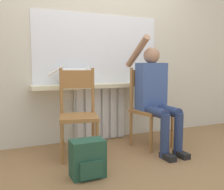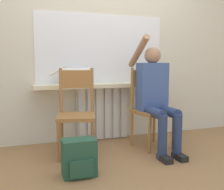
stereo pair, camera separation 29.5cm
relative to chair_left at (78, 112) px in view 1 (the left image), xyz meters
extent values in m
plane|color=olive|center=(0.45, -0.65, -0.49)|extent=(12.00, 12.00, 0.00)
cube|color=beige|center=(0.45, 0.58, 0.86)|extent=(7.00, 0.06, 2.70)
cube|color=silver|center=(0.45, 0.51, -0.13)|extent=(0.70, 0.05, 0.71)
cube|color=silver|center=(0.16, 0.47, -0.13)|extent=(0.08, 0.03, 0.68)
cube|color=silver|center=(0.28, 0.47, -0.13)|extent=(0.08, 0.03, 0.68)
cube|color=silver|center=(0.39, 0.47, -0.13)|extent=(0.08, 0.03, 0.68)
cube|color=silver|center=(0.51, 0.47, -0.13)|extent=(0.08, 0.03, 0.68)
cube|color=silver|center=(0.63, 0.47, -0.13)|extent=(0.08, 0.03, 0.68)
cube|color=silver|center=(0.74, 0.47, -0.13)|extent=(0.08, 0.03, 0.68)
cube|color=beige|center=(0.45, 0.43, 0.25)|extent=(1.79, 0.24, 0.05)
cube|color=white|center=(0.45, 0.54, 0.72)|extent=(1.71, 0.01, 0.90)
cube|color=#9E6B38|center=(-0.01, -0.05, -0.05)|extent=(0.49, 0.49, 0.04)
cylinder|color=#9E6B38|center=(-0.22, -0.18, -0.28)|extent=(0.04, 0.04, 0.42)
cylinder|color=#9E6B38|center=(0.12, -0.26, -0.28)|extent=(0.04, 0.04, 0.42)
cylinder|color=#9E6B38|center=(-0.14, 0.17, -0.28)|extent=(0.04, 0.04, 0.42)
cylinder|color=#9E6B38|center=(0.20, 0.09, -0.28)|extent=(0.04, 0.04, 0.42)
cylinder|color=#9E6B38|center=(-0.14, 0.17, 0.22)|extent=(0.04, 0.04, 0.51)
cylinder|color=#9E6B38|center=(0.20, 0.09, 0.22)|extent=(0.04, 0.04, 0.51)
cube|color=#9E6B38|center=(0.03, 0.13, 0.35)|extent=(0.36, 0.11, 0.20)
cube|color=#9E6B38|center=(0.91, -0.05, -0.05)|extent=(0.48, 0.48, 0.04)
cylinder|color=#9E6B38|center=(0.78, -0.25, -0.28)|extent=(0.04, 0.04, 0.42)
cylinder|color=#9E6B38|center=(1.12, -0.18, -0.28)|extent=(0.04, 0.04, 0.42)
cylinder|color=#9E6B38|center=(0.70, 0.09, -0.28)|extent=(0.04, 0.04, 0.42)
cylinder|color=#9E6B38|center=(1.05, 0.16, -0.28)|extent=(0.04, 0.04, 0.42)
cylinder|color=#9E6B38|center=(0.70, 0.09, 0.22)|extent=(0.04, 0.04, 0.51)
cylinder|color=#9E6B38|center=(1.05, 0.16, 0.22)|extent=(0.04, 0.04, 0.51)
cube|color=#9E6B38|center=(0.88, 0.13, 0.35)|extent=(0.36, 0.10, 0.20)
cylinder|color=navy|center=(0.82, -0.24, -0.01)|extent=(0.11, 0.43, 0.11)
cylinder|color=navy|center=(1.00, -0.24, -0.01)|extent=(0.11, 0.43, 0.11)
cylinder|color=navy|center=(0.82, -0.45, -0.25)|extent=(0.10, 0.10, 0.48)
cylinder|color=navy|center=(1.00, -0.45, -0.25)|extent=(0.10, 0.10, 0.48)
cube|color=black|center=(0.82, -0.51, -0.46)|extent=(0.09, 0.20, 0.06)
cube|color=black|center=(1.00, -0.51, -0.46)|extent=(0.09, 0.20, 0.06)
cube|color=#3D5693|center=(0.91, -0.02, 0.25)|extent=(0.34, 0.20, 0.57)
sphere|color=#A87A5B|center=(0.91, -0.02, 0.62)|extent=(0.19, 0.19, 0.19)
cylinder|color=#A87A5B|center=(0.79, 0.11, 0.67)|extent=(0.08, 0.50, 0.38)
cylinder|color=#3D5693|center=(1.06, -0.06, 0.23)|extent=(0.08, 0.08, 0.45)
cylinder|color=silver|center=(0.06, 0.43, 0.41)|extent=(0.31, 0.12, 0.12)
sphere|color=silver|center=(0.25, 0.43, 0.43)|extent=(0.10, 0.10, 0.10)
cone|color=silver|center=(0.25, 0.41, 0.48)|extent=(0.04, 0.04, 0.04)
cone|color=silver|center=(0.25, 0.46, 0.48)|extent=(0.04, 0.04, 0.04)
cylinder|color=silver|center=(0.17, 0.40, 0.31)|extent=(0.03, 0.03, 0.08)
cylinder|color=silver|center=(0.17, 0.46, 0.31)|extent=(0.03, 0.03, 0.08)
cylinder|color=silver|center=(-0.04, 0.40, 0.31)|extent=(0.03, 0.03, 0.08)
cylinder|color=silver|center=(-0.04, 0.46, 0.31)|extent=(0.03, 0.03, 0.08)
cylinder|color=silver|center=(-0.14, 0.43, 0.44)|extent=(0.20, 0.03, 0.14)
cube|color=#234C38|center=(-0.09, -0.57, -0.32)|extent=(0.30, 0.19, 0.34)
cube|color=#234C38|center=(-0.09, -0.68, -0.39)|extent=(0.21, 0.03, 0.15)
camera|label=1|loc=(-0.81, -2.72, 0.51)|focal=42.00mm
camera|label=2|loc=(-0.53, -2.83, 0.51)|focal=42.00mm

